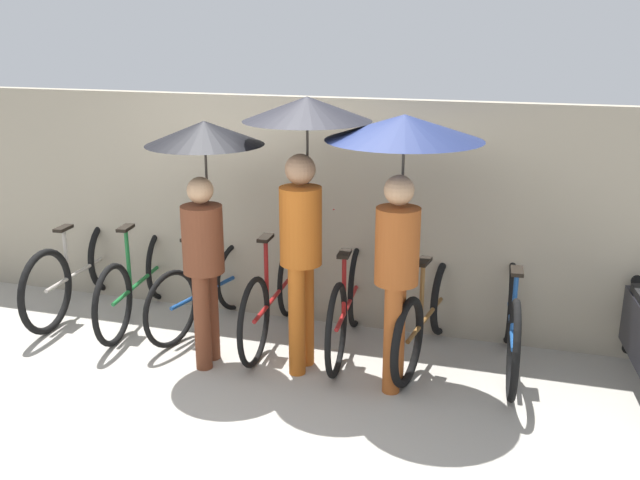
# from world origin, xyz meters

# --- Properties ---
(ground_plane) EXTENTS (30.00, 30.00, 0.00)m
(ground_plane) POSITION_xyz_m (0.00, 0.00, 0.00)
(ground_plane) COLOR #9E998E
(back_wall) EXTENTS (12.95, 0.12, 2.03)m
(back_wall) POSITION_xyz_m (0.00, 1.73, 1.02)
(back_wall) COLOR gray
(back_wall) RESTS_ON ground
(parked_bicycle_0) EXTENTS (0.44, 1.85, 0.98)m
(parked_bicycle_0) POSITION_xyz_m (-1.98, 1.30, 0.39)
(parked_bicycle_0) COLOR black
(parked_bicycle_0) RESTS_ON ground
(parked_bicycle_1) EXTENTS (0.44, 1.79, 1.07)m
(parked_bicycle_1) POSITION_xyz_m (-1.32, 1.26, 0.37)
(parked_bicycle_1) COLOR black
(parked_bicycle_1) RESTS_ON ground
(parked_bicycle_2) EXTENTS (0.51, 1.59, 1.03)m
(parked_bicycle_2) POSITION_xyz_m (-0.66, 1.29, 0.36)
(parked_bicycle_2) COLOR black
(parked_bicycle_2) RESTS_ON ground
(parked_bicycle_3) EXTENTS (0.44, 1.78, 1.08)m
(parked_bicycle_3) POSITION_xyz_m (-0.00, 1.23, 0.38)
(parked_bicycle_3) COLOR black
(parked_bicycle_3) RESTS_ON ground
(parked_bicycle_4) EXTENTS (0.44, 1.72, 1.09)m
(parked_bicycle_4) POSITION_xyz_m (0.66, 1.22, 0.39)
(parked_bicycle_4) COLOR black
(parked_bicycle_4) RESTS_ON ground
(parked_bicycle_5) EXTENTS (0.44, 1.72, 1.07)m
(parked_bicycle_5) POSITION_xyz_m (1.32, 1.25, 0.36)
(parked_bicycle_5) COLOR black
(parked_bicycle_5) RESTS_ON ground
(parked_bicycle_6) EXTENTS (0.44, 1.76, 0.98)m
(parked_bicycle_6) POSITION_xyz_m (1.98, 1.26, 0.39)
(parked_bicycle_6) COLOR black
(parked_bicycle_6) RESTS_ON ground
(pedestrian_leading) EXTENTS (0.91, 0.91, 1.93)m
(pedestrian_leading) POSITION_xyz_m (-0.34, 0.69, 1.48)
(pedestrian_leading) COLOR brown
(pedestrian_leading) RESTS_ON ground
(pedestrian_center) EXTENTS (0.96, 0.96, 2.12)m
(pedestrian_center) POSITION_xyz_m (0.42, 0.82, 1.64)
(pedestrian_center) COLOR #B25619
(pedestrian_center) RESTS_ON ground
(pedestrian_trailing) EXTENTS (1.12, 1.12, 2.02)m
(pedestrian_trailing) POSITION_xyz_m (1.16, 0.76, 1.64)
(pedestrian_trailing) COLOR #9E4C1E
(pedestrian_trailing) RESTS_ON ground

